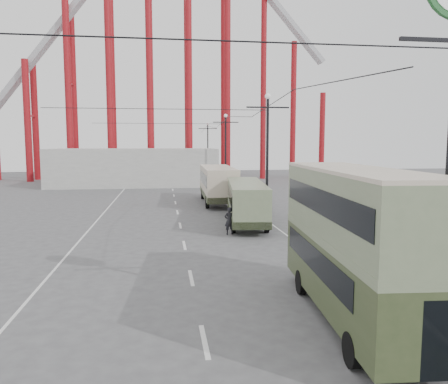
{
  "coord_description": "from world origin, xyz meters",
  "views": [
    {
      "loc": [
        -2.08,
        -13.86,
        5.59
      ],
      "look_at": [
        1.17,
        9.58,
        3.0
      ],
      "focal_mm": 35.0,
      "sensor_mm": 36.0,
      "label": 1
    }
  ],
  "objects": [
    {
      "name": "single_decker_green",
      "position": [
        3.71,
        16.32,
        1.64
      ],
      "size": [
        3.57,
        10.5,
        2.91
      ],
      "rotation": [
        0.0,
        0.0,
        -0.12
      ],
      "color": "#697858",
      "rests_on": "ground"
    },
    {
      "name": "lamp_post_far",
      "position": [
        5.6,
        40.0,
        4.68
      ],
      "size": [
        3.2,
        0.44,
        9.32
      ],
      "color": "black",
      "rests_on": "ground"
    },
    {
      "name": "double_decker_bus",
      "position": [
        3.79,
        -1.14,
        2.72
      ],
      "size": [
        2.96,
        9.19,
        4.86
      ],
      "rotation": [
        0.0,
        0.0,
        -0.08
      ],
      "color": "#323F22",
      "rests_on": "ground"
    },
    {
      "name": "lamp_post_distant",
      "position": [
        5.6,
        62.0,
        4.68
      ],
      "size": [
        3.2,
        0.44,
        9.32
      ],
      "color": "black",
      "rests_on": "ground"
    },
    {
      "name": "roller_coaster",
      "position": [
        -2.49,
        56.89,
        22.92
      ],
      "size": [
        52.95,
        5.0,
        55.48
      ],
      "color": "maroon",
      "rests_on": "ground"
    },
    {
      "name": "road_markings",
      "position": [
        -0.86,
        19.7,
        0.01
      ],
      "size": [
        12.52,
        120.0,
        0.01
      ],
      "color": "silver",
      "rests_on": "ground"
    },
    {
      "name": "pedestrian",
      "position": [
        1.93,
        12.64,
        0.85
      ],
      "size": [
        0.68,
        0.5,
        1.71
      ],
      "primitive_type": "imported",
      "rotation": [
        0.0,
        0.0,
        3.31
      ],
      "color": "black",
      "rests_on": "ground"
    },
    {
      "name": "lamp_post_mid",
      "position": [
        5.6,
        18.0,
        4.68
      ],
      "size": [
        3.2,
        0.44,
        9.32
      ],
      "color": "black",
      "rests_on": "ground"
    },
    {
      "name": "single_decker_cream",
      "position": [
        3.04,
        27.43,
        1.94
      ],
      "size": [
        3.1,
        11.12,
        3.44
      ],
      "rotation": [
        0.0,
        0.0,
        -0.03
      ],
      "color": "beige",
      "rests_on": "ground"
    },
    {
      "name": "ground",
      "position": [
        0.0,
        0.0,
        0.0
      ],
      "size": [
        160.0,
        160.0,
        0.0
      ],
      "primitive_type": "plane",
      "color": "#4B4B4D",
      "rests_on": "ground"
    },
    {
      "name": "fairground_shed",
      "position": [
        -6.0,
        47.0,
        2.5
      ],
      "size": [
        22.0,
        10.0,
        5.0
      ],
      "primitive_type": "cube",
      "color": "#A1A19C",
      "rests_on": "ground"
    }
  ]
}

